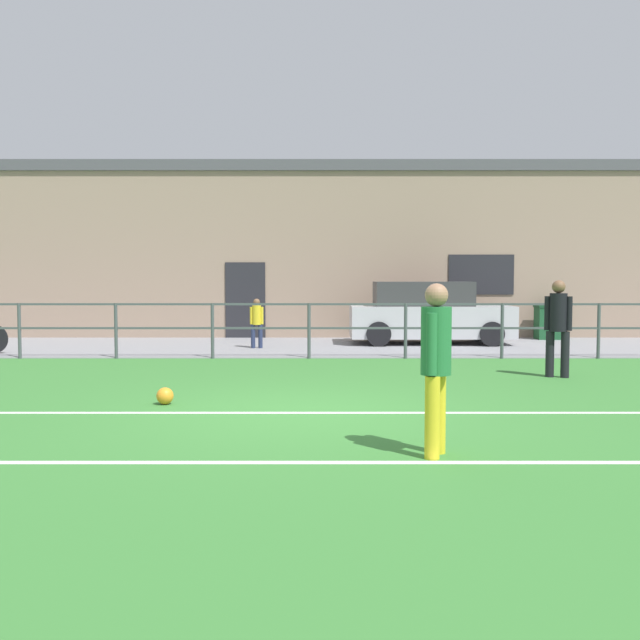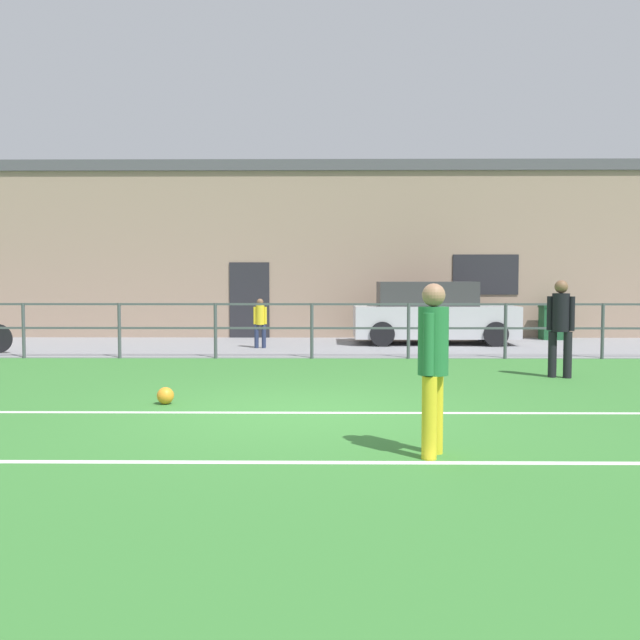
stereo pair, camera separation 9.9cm
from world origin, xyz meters
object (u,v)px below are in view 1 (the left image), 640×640
spectator_child (258,320)px  parked_car_red (430,314)px  trash_bin_0 (550,322)px  player_goalkeeper (560,322)px  soccer_ball_match (167,396)px  player_striker (438,358)px

spectator_child → parked_car_red: (4.22, 1.21, 0.08)m
trash_bin_0 → parked_car_red: bearing=-160.1°
spectator_child → trash_bin_0: size_ratio=1.24×
player_goalkeeper → parked_car_red: player_goalkeeper is taller
soccer_ball_match → parked_car_red: (4.78, 8.65, 0.64)m
trash_bin_0 → player_goalkeeper: bearing=-106.5°
spectator_child → parked_car_red: bearing=-165.5°
soccer_ball_match → trash_bin_0: (8.21, 9.89, 0.38)m
player_striker → spectator_child: 10.50m
player_goalkeeper → trash_bin_0: (2.17, 7.30, -0.43)m
spectator_child → trash_bin_0: (7.65, 2.46, -0.19)m
spectator_child → parked_car_red: size_ratio=0.29×
player_striker → spectator_child: player_striker is taller
player_striker → player_goalkeeper: bearing=174.0°
player_goalkeeper → player_striker: bearing=-96.9°
player_striker → spectator_child: bearing=-143.2°
spectator_child → trash_bin_0: spectator_child is taller
parked_car_red → player_striker: bearing=-98.2°
player_striker → parked_car_red: player_striker is taller
spectator_child → parked_car_red: 4.39m
player_striker → trash_bin_0: bearing=-179.3°
player_striker → parked_car_red: 11.51m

